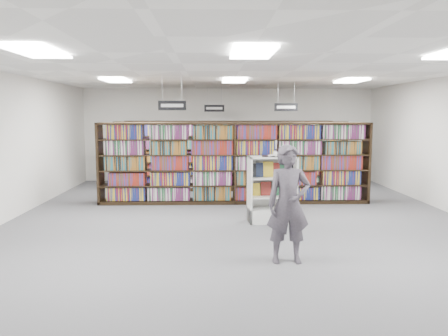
{
  "coord_description": "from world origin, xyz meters",
  "views": [
    {
      "loc": [
        -0.57,
        -9.27,
        2.28
      ],
      "look_at": [
        -0.31,
        0.5,
        1.1
      ],
      "focal_mm": 35.0,
      "sensor_mm": 36.0,
      "label": 1
    }
  ],
  "objects_px": {
    "endcap_display": "(271,199)",
    "shopper": "(288,204)",
    "open_book": "(276,155)",
    "bookshelf_row_near": "(234,163)"
  },
  "relations": [
    {
      "from": "bookshelf_row_near",
      "to": "shopper",
      "type": "relative_size",
      "value": 3.81
    },
    {
      "from": "bookshelf_row_near",
      "to": "open_book",
      "type": "xyz_separation_m",
      "value": [
        0.78,
        -2.09,
        0.4
      ]
    },
    {
      "from": "bookshelf_row_near",
      "to": "endcap_display",
      "type": "bearing_deg",
      "value": -71.23
    },
    {
      "from": "bookshelf_row_near",
      "to": "open_book",
      "type": "bearing_deg",
      "value": -69.53
    },
    {
      "from": "bookshelf_row_near",
      "to": "shopper",
      "type": "xyz_separation_m",
      "value": [
        0.6,
        -4.7,
        -0.13
      ]
    },
    {
      "from": "endcap_display",
      "to": "open_book",
      "type": "relative_size",
      "value": 2.22
    },
    {
      "from": "open_book",
      "to": "shopper",
      "type": "height_order",
      "value": "shopper"
    },
    {
      "from": "endcap_display",
      "to": "open_book",
      "type": "xyz_separation_m",
      "value": [
        0.08,
        -0.03,
        0.96
      ]
    },
    {
      "from": "endcap_display",
      "to": "shopper",
      "type": "distance_m",
      "value": 2.67
    },
    {
      "from": "open_book",
      "to": "endcap_display",
      "type": "bearing_deg",
      "value": 165.06
    }
  ]
}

